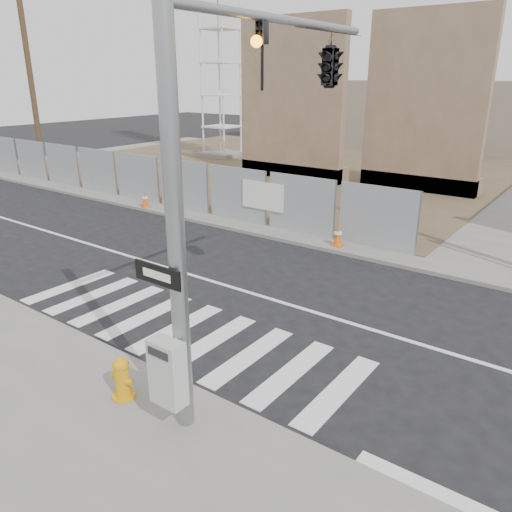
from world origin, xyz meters
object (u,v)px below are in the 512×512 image
Objects in this scene: crane_tower at (219,13)px; fire_hydrant at (122,378)px; signal_pole at (287,108)px; traffic_cone_b at (145,200)px; traffic_cone_d at (338,236)px; traffic_cone_c at (170,196)px; traffic_cone_a at (73,177)px.

fire_hydrant is at bearing -53.61° from crane_tower.
fire_hydrant is at bearing -114.13° from signal_pole.
traffic_cone_b is 8.86m from traffic_cone_d.
signal_pole is 10.88× the size of traffic_cone_c.
traffic_cone_a is 1.14× the size of traffic_cone_d.
traffic_cone_b is 0.95× the size of traffic_cone_d.
signal_pole is 10.61× the size of traffic_cone_d.
traffic_cone_d is at bearing 108.37° from signal_pole.
fire_hydrant is 1.18× the size of traffic_cone_c.
fire_hydrant is at bearing -43.41° from traffic_cone_b.
signal_pole reaches higher than traffic_cone_a.
traffic_cone_d is at bearing -5.87° from traffic_cone_c.
traffic_cone_b is at bearing -63.11° from crane_tower.
traffic_cone_a is 1.20× the size of traffic_cone_b.
crane_tower is at bearing 140.73° from traffic_cone_d.
traffic_cone_b is (6.48, -12.78, -8.60)m from crane_tower.
traffic_cone_c is at bearing 174.13° from traffic_cone_d.
fire_hydrant is 13.36m from traffic_cone_b.
crane_tower reaches higher than fire_hydrant.
crane_tower reaches higher than traffic_cone_a.
signal_pole is 19.53m from traffic_cone_a.
traffic_cone_d is (-2.16, 6.51, -4.34)m from signal_pole.
crane_tower reaches higher than traffic_cone_c.
fire_hydrant is 9.47m from traffic_cone_d.
traffic_cone_a is at bearing -90.42° from crane_tower.
signal_pole is 9.34× the size of traffic_cone_a.
signal_pole is 0.39× the size of crane_tower.
traffic_cone_a is 6.87m from traffic_cone_c.
traffic_cone_c is at bearing 75.00° from traffic_cone_b.
fire_hydrant is 1.15× the size of traffic_cone_d.
traffic_cone_c reaches higher than traffic_cone_b.
signal_pole is at bearing -22.63° from traffic_cone_a.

